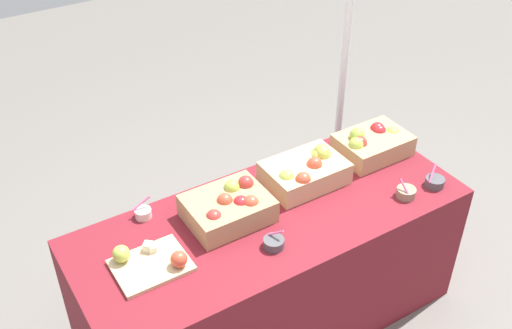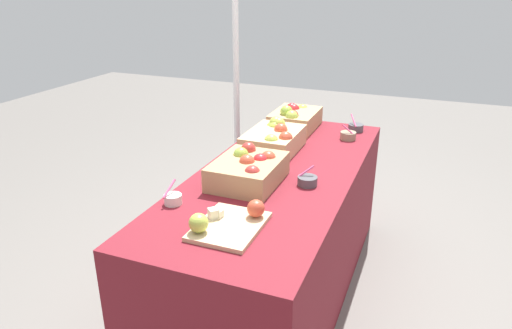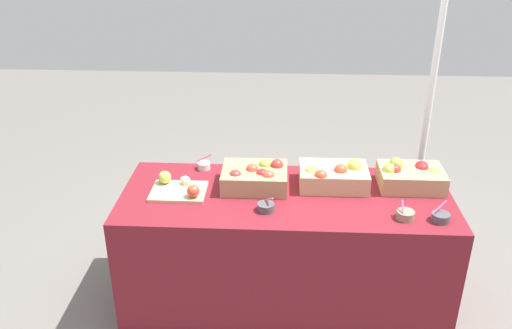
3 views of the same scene
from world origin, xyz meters
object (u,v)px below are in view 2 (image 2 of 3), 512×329
at_px(apple_crate_right, 249,169).
at_px(tent_pole, 236,65).
at_px(apple_crate_middle, 274,139).
at_px(sample_bowl_near, 307,181).
at_px(sample_bowl_far, 348,136).
at_px(apple_crate_left, 295,118).
at_px(cutting_board_back, 228,222).
at_px(sample_bowl_mid, 173,199).
at_px(sample_bowl_extra, 356,127).

distance_m(apple_crate_right, tent_pole, 1.26).
bearing_deg(apple_crate_middle, sample_bowl_near, -141.91).
bearing_deg(sample_bowl_near, sample_bowl_far, -3.50).
relative_size(apple_crate_left, sample_bowl_far, 3.85).
bearing_deg(tent_pole, sample_bowl_near, -141.25).
relative_size(apple_crate_right, cutting_board_back, 1.21).
distance_m(apple_crate_left, apple_crate_right, 0.91).
bearing_deg(sample_bowl_far, sample_bowl_near, 176.50).
xyz_separation_m(sample_bowl_mid, tent_pole, (1.43, 0.33, 0.33)).
relative_size(sample_bowl_mid, sample_bowl_far, 1.03).
xyz_separation_m(apple_crate_left, sample_bowl_far, (-0.10, -0.37, -0.04)).
bearing_deg(sample_bowl_mid, cutting_board_back, -108.32).
bearing_deg(cutting_board_back, sample_bowl_far, -10.13).
relative_size(apple_crate_left, tent_pole, 0.17).
bearing_deg(sample_bowl_far, sample_bowl_extra, -4.00).
distance_m(apple_crate_left, apple_crate_middle, 0.44).
xyz_separation_m(apple_crate_left, sample_bowl_near, (-0.84, -0.33, -0.04)).
bearing_deg(apple_crate_middle, tent_pole, 39.15).
bearing_deg(apple_crate_right, cutting_board_back, -168.00).
bearing_deg(sample_bowl_near, apple_crate_middle, 38.09).
bearing_deg(sample_bowl_extra, cutting_board_back, 170.63).
bearing_deg(sample_bowl_near, sample_bowl_mid, 129.81).
relative_size(sample_bowl_mid, tent_pole, 0.05).
bearing_deg(apple_crate_left, sample_bowl_near, -158.77).
distance_m(apple_crate_right, sample_bowl_mid, 0.40).
distance_m(sample_bowl_extra, tent_pole, 0.94).
distance_m(sample_bowl_far, sample_bowl_extra, 0.18).
bearing_deg(sample_bowl_near, apple_crate_right, 104.67).
distance_m(sample_bowl_mid, tent_pole, 1.50).
relative_size(apple_crate_middle, sample_bowl_extra, 3.83).
xyz_separation_m(apple_crate_left, cutting_board_back, (-1.35, -0.15, -0.04)).
height_order(apple_crate_middle, sample_bowl_near, apple_crate_middle).
bearing_deg(apple_crate_right, apple_crate_middle, 4.58).
distance_m(apple_crate_right, sample_bowl_far, 0.87).
xyz_separation_m(apple_crate_middle, cutting_board_back, (-0.91, -0.13, -0.04)).
distance_m(sample_bowl_near, tent_pole, 1.35).
bearing_deg(tent_pole, apple_crate_left, -110.62).
height_order(apple_crate_right, sample_bowl_mid, apple_crate_right).
bearing_deg(apple_crate_middle, cutting_board_back, -171.78).
distance_m(apple_crate_left, tent_pole, 0.60).
distance_m(apple_crate_middle, sample_bowl_extra, 0.64).
bearing_deg(sample_bowl_mid, apple_crate_middle, -12.67).
bearing_deg(tent_pole, sample_bowl_mid, -166.96).
distance_m(apple_crate_middle, sample_bowl_far, 0.50).
relative_size(apple_crate_right, sample_bowl_mid, 3.82).
xyz_separation_m(apple_crate_left, apple_crate_right, (-0.91, -0.05, -0.00)).
xyz_separation_m(sample_bowl_mid, sample_bowl_far, (1.15, -0.53, 0.00)).
bearing_deg(tent_pole, sample_bowl_far, -108.11).
xyz_separation_m(sample_bowl_far, sample_bowl_extra, (0.18, -0.01, -0.00)).
bearing_deg(apple_crate_left, cutting_board_back, -173.79).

